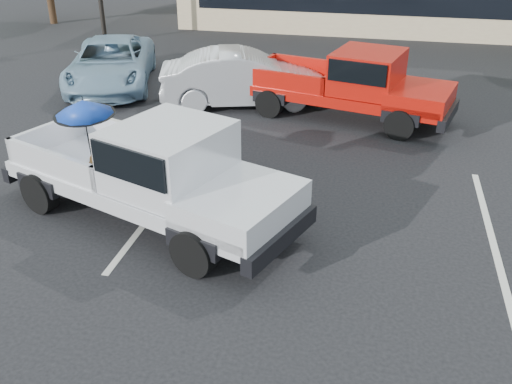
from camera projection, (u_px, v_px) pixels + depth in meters
ground at (302, 282)px, 8.66m from camera, size 90.00×90.00×0.00m
stripe_left at (163, 200)px, 10.97m from camera, size 0.12×5.00×0.01m
stripe_right at (491, 236)px, 9.81m from camera, size 0.12×5.00×0.01m
silver_pickup at (160, 169)px, 9.76m from camera, size 6.02×3.83×2.06m
red_pickup at (360, 83)px, 14.50m from camera, size 5.73×3.15×1.79m
silver_sedan at (244, 78)px, 15.65m from camera, size 4.82×2.85×1.50m
blue_suv at (111, 63)px, 17.22m from camera, size 3.72×5.49×1.40m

